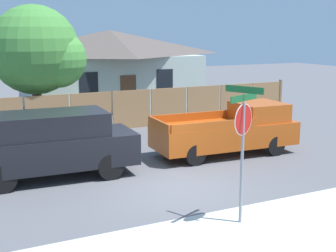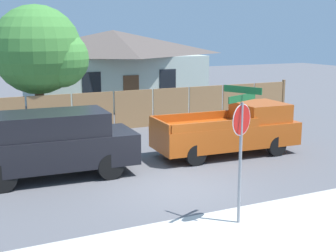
{
  "view_description": "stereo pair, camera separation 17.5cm",
  "coord_description": "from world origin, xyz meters",
  "px_view_note": "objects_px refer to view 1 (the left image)",
  "views": [
    {
      "loc": [
        -5.72,
        -11.15,
        4.33
      ],
      "look_at": [
        0.26,
        0.9,
        1.6
      ],
      "focal_mm": 50.0,
      "sensor_mm": 36.0,
      "label": 1
    },
    {
      "loc": [
        -5.56,
        -11.23,
        4.33
      ],
      "look_at": [
        0.26,
        0.9,
        1.6
      ],
      "focal_mm": 50.0,
      "sensor_mm": 36.0,
      "label": 2
    }
  ],
  "objects_px": {
    "stop_sign": "(243,131)",
    "house": "(110,67)",
    "oak_tree": "(39,52)",
    "orange_pickup": "(230,130)",
    "red_suv": "(51,143)"
  },
  "relations": [
    {
      "from": "house",
      "to": "stop_sign",
      "type": "xyz_separation_m",
      "value": [
        -3.28,
        -18.01,
        -0.12
      ]
    },
    {
      "from": "red_suv",
      "to": "orange_pickup",
      "type": "distance_m",
      "value": 6.36
    },
    {
      "from": "red_suv",
      "to": "orange_pickup",
      "type": "relative_size",
      "value": 0.96
    },
    {
      "from": "house",
      "to": "stop_sign",
      "type": "height_order",
      "value": "house"
    },
    {
      "from": "orange_pickup",
      "to": "stop_sign",
      "type": "relative_size",
      "value": 1.65
    },
    {
      "from": "house",
      "to": "orange_pickup",
      "type": "distance_m",
      "value": 12.81
    },
    {
      "from": "stop_sign",
      "to": "house",
      "type": "bearing_deg",
      "value": 56.2
    },
    {
      "from": "house",
      "to": "orange_pickup",
      "type": "xyz_separation_m",
      "value": [
        -0.04,
        -12.74,
        -1.41
      ]
    },
    {
      "from": "oak_tree",
      "to": "orange_pickup",
      "type": "relative_size",
      "value": 1.05
    },
    {
      "from": "red_suv",
      "to": "oak_tree",
      "type": "bearing_deg",
      "value": 83.57
    },
    {
      "from": "red_suv",
      "to": "stop_sign",
      "type": "height_order",
      "value": "stop_sign"
    },
    {
      "from": "red_suv",
      "to": "stop_sign",
      "type": "distance_m",
      "value": 6.24
    },
    {
      "from": "orange_pickup",
      "to": "stop_sign",
      "type": "height_order",
      "value": "stop_sign"
    },
    {
      "from": "house",
      "to": "oak_tree",
      "type": "bearing_deg",
      "value": -132.71
    },
    {
      "from": "house",
      "to": "red_suv",
      "type": "distance_m",
      "value": 14.29
    }
  ]
}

